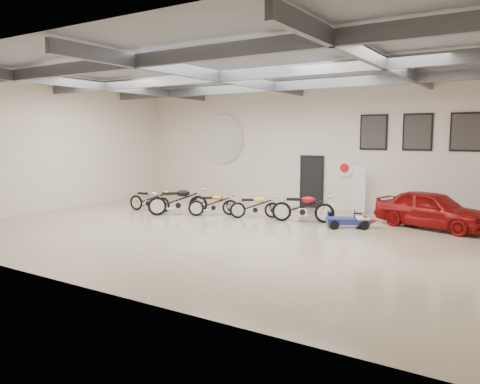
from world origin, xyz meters
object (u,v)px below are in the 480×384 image
Objects in this scene: motorcycle_silver at (149,199)px; motorcycle_red at (303,206)px; motorcycle_black at (178,200)px; motorcycle_yellow at (255,205)px; banner_stand at (359,190)px; vintage_car at (432,209)px; motorcycle_gold at (213,203)px; go_kart at (352,219)px.

motorcycle_red is (6.08, 1.14, 0.06)m from motorcycle_silver.
motorcycle_black reaches higher than motorcycle_yellow.
banner_stand is at bearing 23.05° from motorcycle_silver.
motorcycle_red is 0.59× the size of vintage_car.
motorcycle_gold is 3.43m from motorcycle_red.
motorcycle_red is (-1.04, -2.77, -0.37)m from banner_stand.
motorcycle_gold is at bearing 156.81° from go_kart.
motorcycle_gold is 1.09× the size of go_kart.
motorcycle_black is (1.48, -0.03, 0.08)m from motorcycle_silver.
banner_stand is 1.01× the size of motorcycle_gold.
motorcycle_black is at bearing -153.07° from banner_stand.
banner_stand reaches higher than motorcycle_black.
motorcycle_red is 1.80m from go_kart.
motorcycle_silver is (-7.13, -3.91, -0.43)m from banner_stand.
motorcycle_silver is 0.52× the size of vintage_car.
motorcycle_yellow is (2.81, 0.96, -0.10)m from motorcycle_black.
motorcycle_black is (-5.65, -3.94, -0.34)m from banner_stand.
motorcycle_black reaches higher than go_kart.
banner_stand is at bearing 50.53° from motorcycle_red.
vintage_car is (8.56, 2.44, 0.04)m from motorcycle_black.
go_kart is (3.58, 0.15, -0.16)m from motorcycle_yellow.
motorcycle_red is at bearing 124.04° from vintage_car.
motorcycle_silver reaches higher than motorcycle_yellow.
motorcycle_gold is (1.23, 0.56, -0.10)m from motorcycle_black.
go_kart is at bearing 2.10° from motorcycle_silver.
motorcycle_silver is 1.12× the size of go_kart.
motorcycle_silver is at bearing 171.76° from motorcycle_red.
motorcycle_silver is 4.39m from motorcycle_yellow.
go_kart is 2.56m from vintage_car.
vintage_car is (2.91, -1.50, -0.30)m from banner_stand.
motorcycle_yellow is at bearing -26.28° from motorcycle_black.
motorcycle_black is at bearing 160.63° from go_kart.
motorcycle_black is at bearing 175.39° from motorcycle_red.
banner_stand is at bearing -10.27° from motorcycle_black.
motorcycle_gold is at bearing -150.58° from banner_stand.
banner_stand is at bearing 75.46° from go_kart.
motorcycle_black is 8.90m from vintage_car.
motorcycle_silver is 2.76m from motorcycle_gold.
motorcycle_red reaches higher than motorcycle_gold.
vintage_car is at bearing -35.26° from banner_stand.
banner_stand reaches higher than motorcycle_red.
motorcycle_yellow is at bearing 153.13° from go_kart.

